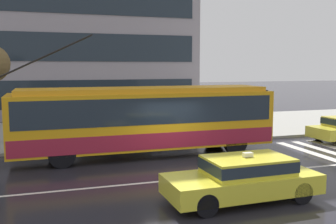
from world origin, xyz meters
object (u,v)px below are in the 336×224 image
object	(u,v)px
pedestrian_at_shelter	(117,108)
pedestrian_approaching_curb	(85,108)
trolleybus	(146,118)
taxi_oncoming_near	(244,177)
bus_shelter	(118,103)

from	to	relation	value
pedestrian_at_shelter	pedestrian_approaching_curb	xyz separation A→B (m)	(-1.39, 1.37, -0.06)
trolleybus	taxi_oncoming_near	bearing A→B (deg)	-79.22
bus_shelter	pedestrian_at_shelter	xyz separation A→B (m)	(-0.14, -0.41, -0.25)
pedestrian_at_shelter	pedestrian_approaching_curb	world-z (taller)	pedestrian_at_shelter
bus_shelter	pedestrian_approaching_curb	world-z (taller)	bus_shelter
bus_shelter	taxi_oncoming_near	bearing A→B (deg)	-78.77
bus_shelter	trolleybus	bearing A→B (deg)	-77.83
taxi_oncoming_near	pedestrian_approaching_curb	world-z (taller)	pedestrian_approaching_curb
pedestrian_at_shelter	trolleybus	bearing A→B (deg)	-73.14
trolleybus	bus_shelter	size ratio (longest dim) A/B	3.01
taxi_oncoming_near	pedestrian_approaching_curb	size ratio (longest dim) A/B	2.24
trolleybus	bus_shelter	distance (m)	3.14
bus_shelter	pedestrian_approaching_curb	xyz separation A→B (m)	(-1.53, 0.96, -0.31)
taxi_oncoming_near	pedestrian_at_shelter	bearing A→B (deg)	102.57
taxi_oncoming_near	pedestrian_at_shelter	xyz separation A→B (m)	(-2.02, 9.06, 1.11)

